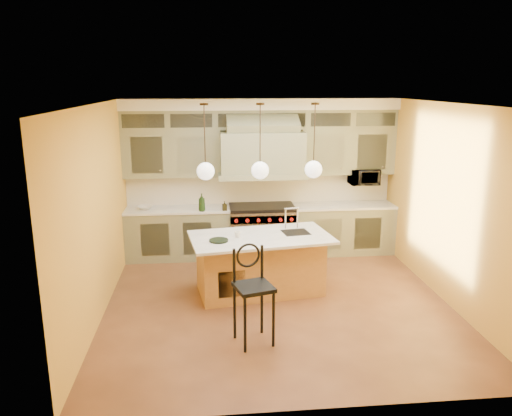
{
  "coord_description": "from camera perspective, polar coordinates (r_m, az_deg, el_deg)",
  "views": [
    {
      "loc": [
        -1.0,
        -6.77,
        3.19
      ],
      "look_at": [
        -0.25,
        0.7,
        1.28
      ],
      "focal_mm": 35.0,
      "sensor_mm": 36.0,
      "label": 1
    }
  ],
  "objects": [
    {
      "name": "oil_bottle_a",
      "position": [
        8.94,
        -6.22,
        0.65
      ],
      "size": [
        0.13,
        0.13,
        0.32
      ],
      "primitive_type": "imported",
      "rotation": [
        0.0,
        0.0,
        -0.02
      ],
      "color": "#183414",
      "rests_on": "back_cabinetry"
    },
    {
      "name": "wall_left",
      "position": [
        7.15,
        -17.65,
        -0.52
      ],
      "size": [
        0.0,
        5.0,
        5.0
      ],
      "primitive_type": "plane",
      "rotation": [
        1.57,
        0.0,
        1.57
      ],
      "color": "gold",
      "rests_on": "ground"
    },
    {
      "name": "kitchen_island",
      "position": [
        7.75,
        0.49,
        -6.27
      ],
      "size": [
        2.25,
        1.43,
        1.35
      ],
      "rotation": [
        0.0,
        0.0,
        0.15
      ],
      "color": "#A6753B",
      "rests_on": "floor"
    },
    {
      "name": "ceiling",
      "position": [
        6.85,
        2.74,
        11.81
      ],
      "size": [
        5.0,
        5.0,
        0.0
      ],
      "primitive_type": "plane",
      "rotation": [
        3.14,
        0.0,
        0.0
      ],
      "color": "white",
      "rests_on": "wall_back"
    },
    {
      "name": "fruit_bowl",
      "position": [
        9.26,
        -12.54,
        0.05
      ],
      "size": [
        0.29,
        0.29,
        0.06
      ],
      "primitive_type": "imported",
      "rotation": [
        0.0,
        0.0,
        -0.1
      ],
      "color": "silver",
      "rests_on": "back_cabinetry"
    },
    {
      "name": "wall_back",
      "position": [
        9.48,
        0.44,
        3.67
      ],
      "size": [
        5.0,
        0.0,
        5.0
      ],
      "primitive_type": "plane",
      "rotation": [
        1.57,
        0.0,
        0.0
      ],
      "color": "gold",
      "rests_on": "ground"
    },
    {
      "name": "pendant_right",
      "position": [
        7.49,
        6.58,
        4.63
      ],
      "size": [
        0.26,
        0.26,
        1.11
      ],
      "color": "#2D2319",
      "rests_on": "ceiling"
    },
    {
      "name": "pendant_center",
      "position": [
        7.36,
        0.47,
        4.55
      ],
      "size": [
        0.26,
        0.26,
        1.11
      ],
      "color": "#2D2319",
      "rests_on": "ceiling"
    },
    {
      "name": "range",
      "position": [
        9.36,
        0.66,
        -2.54
      ],
      "size": [
        1.2,
        0.74,
        0.96
      ],
      "color": "silver",
      "rests_on": "floor"
    },
    {
      "name": "oil_bottle_b",
      "position": [
        8.96,
        -3.62,
        0.24
      ],
      "size": [
        0.09,
        0.09,
        0.17
      ],
      "primitive_type": "imported",
      "rotation": [
        0.0,
        0.0,
        0.17
      ],
      "color": "black",
      "rests_on": "back_cabinetry"
    },
    {
      "name": "back_cabinetry",
      "position": [
        9.22,
        0.62,
        3.25
      ],
      "size": [
        5.0,
        0.77,
        2.9
      ],
      "color": "gray",
      "rests_on": "floor"
    },
    {
      "name": "wall_right",
      "position": [
        7.81,
        21.07,
        0.42
      ],
      "size": [
        0.0,
        5.0,
        5.0
      ],
      "primitive_type": "plane",
      "rotation": [
        1.57,
        0.0,
        -1.57
      ],
      "color": "gold",
      "rests_on": "ground"
    },
    {
      "name": "counter_stool",
      "position": [
        6.23,
        -0.38,
        -9.13
      ],
      "size": [
        0.54,
        0.54,
        1.25
      ],
      "rotation": [
        0.0,
        0.0,
        0.28
      ],
      "color": "black",
      "rests_on": "floor"
    },
    {
      "name": "pendant_left",
      "position": [
        7.32,
        -5.79,
        4.43
      ],
      "size": [
        0.26,
        0.26,
        1.11
      ],
      "color": "#2D2319",
      "rests_on": "ceiling"
    },
    {
      "name": "wall_front",
      "position": [
        4.71,
        6.99,
        -7.5
      ],
      "size": [
        5.0,
        0.0,
        5.0
      ],
      "primitive_type": "plane",
      "rotation": [
        -1.57,
        0.0,
        0.0
      ],
      "color": "gold",
      "rests_on": "ground"
    },
    {
      "name": "microwave",
      "position": [
        9.64,
        12.23,
        3.53
      ],
      "size": [
        0.54,
        0.37,
        0.3
      ],
      "primitive_type": "imported",
      "color": "black",
      "rests_on": "back_cabinetry"
    },
    {
      "name": "cup",
      "position": [
        7.49,
        -2.13,
        -3.05
      ],
      "size": [
        0.1,
        0.1,
        0.09
      ],
      "primitive_type": "imported",
      "rotation": [
        0.0,
        0.0,
        0.02
      ],
      "color": "white",
      "rests_on": "kitchen_island"
    },
    {
      "name": "floor",
      "position": [
        7.55,
        2.48,
        -10.77
      ],
      "size": [
        5.0,
        5.0,
        0.0
      ],
      "primitive_type": "plane",
      "color": "#57331E",
      "rests_on": "ground"
    }
  ]
}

